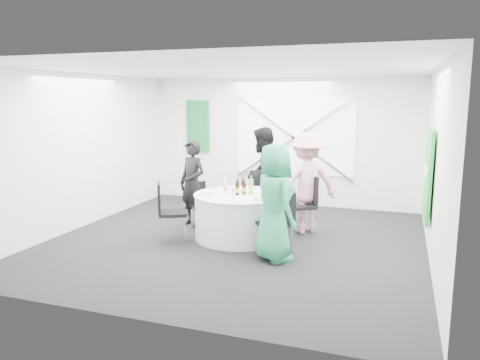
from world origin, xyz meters
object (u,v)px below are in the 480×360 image
(chair_back_right, at_px, (305,200))
(person_woman_pink, at_px, (306,183))
(green_water_bottle, at_px, (251,187))
(clear_water_bottle, at_px, (225,187))
(chair_back, at_px, (259,193))
(chair_front_right, at_px, (279,219))
(banquet_table, at_px, (240,216))
(person_man_back_left, at_px, (192,183))
(person_man_back, at_px, (262,175))
(person_woman_green, at_px, (274,203))
(chair_front_left, at_px, (167,207))
(chair_back_left, at_px, (201,201))

(chair_back_right, xyz_separation_m, person_woman_pink, (-0.02, 0.10, 0.28))
(green_water_bottle, xyz_separation_m, clear_water_bottle, (-0.42, -0.13, -0.00))
(chair_back, bearing_deg, chair_front_right, -63.33)
(banquet_table, height_order, green_water_bottle, green_water_bottle)
(chair_back_right, distance_m, person_woman_pink, 0.29)
(person_man_back_left, distance_m, clear_water_bottle, 0.99)
(person_man_back, bearing_deg, chair_back_right, 59.87)
(chair_back_right, distance_m, person_woman_green, 1.51)
(clear_water_bottle, bearing_deg, person_man_back_left, 148.29)
(clear_water_bottle, bearing_deg, chair_front_left, -147.90)
(clear_water_bottle, bearing_deg, chair_back_right, 29.65)
(chair_front_left, xyz_separation_m, person_woman_pink, (2.04, 1.32, 0.30))
(chair_back, distance_m, chair_back_right, 1.08)
(banquet_table, relative_size, person_woman_green, 0.91)
(banquet_table, distance_m, chair_front_left, 1.24)
(chair_front_left, bearing_deg, green_water_bottle, -92.00)
(chair_back_left, xyz_separation_m, chair_back_right, (1.93, 0.12, 0.13))
(person_woman_pink, height_order, green_water_bottle, person_woman_pink)
(banquet_table, height_order, person_woman_green, person_woman_green)
(person_man_back_left, height_order, person_woman_green, person_woman_green)
(person_woman_pink, xyz_separation_m, green_water_bottle, (-0.80, -0.67, -0.00))
(person_man_back, height_order, green_water_bottle, person_man_back)
(person_woman_green, bearing_deg, chair_back, -20.74)
(banquet_table, height_order, person_man_back_left, person_man_back_left)
(clear_water_bottle, bearing_deg, chair_front_right, -27.89)
(chair_back, xyz_separation_m, chair_front_right, (0.84, -1.71, -0.01))
(chair_front_right, distance_m, person_man_back_left, 2.23)
(banquet_table, relative_size, person_man_back, 0.86)
(person_man_back, distance_m, green_water_bottle, 1.17)
(chair_back_right, distance_m, green_water_bottle, 1.03)
(person_man_back, bearing_deg, banquet_table, 0.00)
(banquet_table, bearing_deg, person_woman_green, -46.14)
(person_woman_pink, height_order, person_woman_green, person_woman_pink)
(chair_front_right, relative_size, green_water_bottle, 3.05)
(banquet_table, distance_m, person_woman_pink, 1.31)
(chair_front_right, relative_size, person_man_back_left, 0.60)
(banquet_table, height_order, clear_water_bottle, clear_water_bottle)
(chair_front_left, height_order, person_woman_green, person_woman_green)
(chair_front_right, xyz_separation_m, green_water_bottle, (-0.67, 0.71, 0.32))
(banquet_table, distance_m, chair_back, 1.07)
(person_woman_pink, bearing_deg, person_man_back_left, -28.45)
(banquet_table, height_order, person_man_back, person_man_back)
(person_man_back_left, relative_size, person_woman_green, 0.93)
(banquet_table, bearing_deg, chair_back_right, 31.82)
(chair_back_left, height_order, clear_water_bottle, clear_water_bottle)
(chair_back_left, height_order, person_woman_green, person_woman_green)
(chair_back, relative_size, clear_water_bottle, 3.22)
(chair_back, distance_m, chair_front_right, 1.91)
(person_man_back, relative_size, green_water_bottle, 5.74)
(banquet_table, bearing_deg, person_man_back_left, 158.00)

